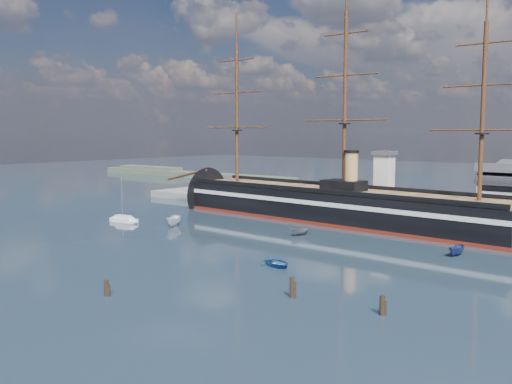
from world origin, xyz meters
The scene contains 13 objects.
ground centered at (0.00, 40.00, 0.00)m, with size 600.00×600.00×0.00m, color #22303B.
quay centered at (10.00, 76.00, 0.00)m, with size 180.00×18.00×2.00m, color slate.
quay_tower centered at (3.00, 73.00, 9.75)m, with size 5.00×5.00×15.00m.
shoreline centered at (-139.23, 135.00, 1.45)m, with size 120.00×10.00×4.00m.
warship centered at (-4.85, 60.00, 4.04)m, with size 113.37×21.94×53.94m.
sailboat centered at (-42.49, 26.58, 0.77)m, with size 7.75×3.02×12.09m.
motorboat_a centered at (-28.38, 29.98, 0.00)m, with size 7.67×2.81×3.07m, color white.
motorboat_b centered at (13.96, 13.61, 0.00)m, with size 3.50×1.40×1.63m, color #1F4E8B.
motorboat_c centered at (0.85, 38.95, 0.00)m, with size 5.23×1.92×2.09m, color slate.
motorboat_f centered at (33.72, 40.03, 0.00)m, with size 5.77×2.12×2.31m, color navy.
piling_near_mid centered at (6.21, -14.11, 0.00)m, with size 0.64×0.64×2.94m, color black.
piling_near_right centered at (25.96, 0.89, 0.00)m, with size 0.64×0.64×3.53m, color black.
piling_far_right centered at (38.51, 1.87, 0.00)m, with size 0.64×0.64×3.13m, color black.
Camera 1 is at (68.68, -59.10, 21.91)m, focal length 40.00 mm.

